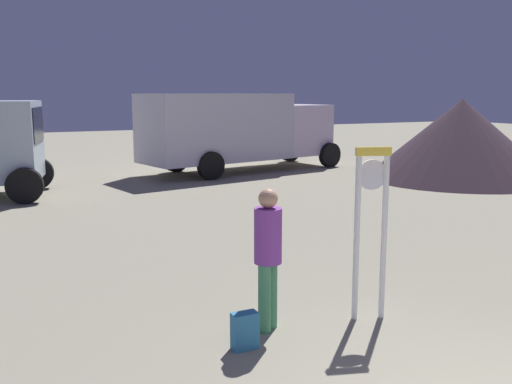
% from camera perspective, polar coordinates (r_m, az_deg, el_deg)
% --- Properties ---
extents(standing_clock, '(0.43, 0.20, 2.10)m').
position_cam_1_polar(standing_clock, '(6.92, 11.41, -2.44)').
color(standing_clock, white).
rests_on(standing_clock, ground_plane).
extents(person_near_clock, '(0.32, 0.32, 1.66)m').
position_cam_1_polar(person_near_clock, '(6.53, 1.20, -6.03)').
color(person_near_clock, '#42895B').
rests_on(person_near_clock, ground_plane).
extents(backpack, '(0.28, 0.19, 0.41)m').
position_cam_1_polar(backpack, '(6.30, -1.15, -13.71)').
color(backpack, teal).
rests_on(backpack, ground_plane).
extents(box_truck_near, '(7.61, 3.74, 2.71)m').
position_cam_1_polar(box_truck_near, '(20.02, -1.97, 6.36)').
color(box_truck_near, silver).
rests_on(box_truck_near, ground_plane).
extents(dome_tent, '(5.90, 5.90, 2.55)m').
position_cam_1_polar(dome_tent, '(19.39, 19.75, 4.99)').
color(dome_tent, '#34252E').
rests_on(dome_tent, ground_plane).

